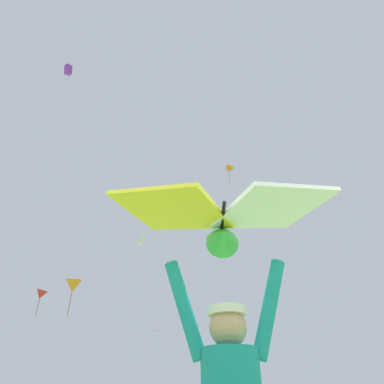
% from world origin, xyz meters
% --- Properties ---
extents(held_stunt_kite, '(1.59, 1.01, 0.39)m').
position_xyz_m(held_stunt_kite, '(-0.12, -0.13, 2.22)').
color(held_stunt_kite, black).
extents(distant_kite_orange_high_left, '(0.84, 0.75, 1.68)m').
position_xyz_m(distant_kite_orange_high_left, '(7.23, 19.95, 18.65)').
color(distant_kite_orange_high_left, orange).
extents(distant_kite_purple_overhead_distant, '(0.78, 0.79, 0.22)m').
position_xyz_m(distant_kite_purple_overhead_distant, '(2.71, 28.29, 6.83)').
color(distant_kite_purple_overhead_distant, purple).
extents(distant_kite_white_high_right, '(0.83, 0.66, 0.96)m').
position_xyz_m(distant_kite_white_high_right, '(0.37, 24.64, 13.40)').
color(distant_kite_white_high_right, white).
extents(distant_kite_red_low_right, '(1.71, 1.72, 2.72)m').
position_xyz_m(distant_kite_red_low_right, '(-8.93, 34.71, 10.95)').
color(distant_kite_red_low_right, red).
extents(distant_kite_purple_low_left, '(0.64, 0.78, 0.84)m').
position_xyz_m(distant_kite_purple_low_left, '(-6.36, 14.47, 21.49)').
color(distant_kite_purple_low_left, purple).
extents(distant_kite_teal_far_center, '(0.93, 0.93, 0.28)m').
position_xyz_m(distant_kite_teal_far_center, '(9.12, 34.47, 19.36)').
color(distant_kite_teal_far_center, '#19B2AD').
extents(distant_kite_orange_mid_right, '(1.28, 1.40, 2.36)m').
position_xyz_m(distant_kite_orange_mid_right, '(-3.85, 19.92, 7.64)').
color(distant_kite_orange_mid_right, orange).
extents(distant_kite_yellow_mid_left, '(0.98, 0.97, 0.31)m').
position_xyz_m(distant_kite_yellow_mid_left, '(2.77, 24.05, 15.66)').
color(distant_kite_yellow_mid_left, yellow).
extents(marker_flag, '(0.30, 0.24, 1.97)m').
position_xyz_m(marker_flag, '(1.76, 5.39, 1.71)').
color(marker_flag, silver).
rests_on(marker_flag, ground).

